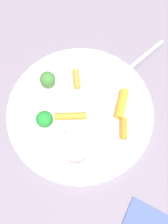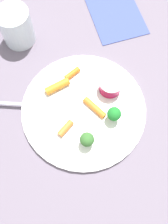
# 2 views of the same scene
# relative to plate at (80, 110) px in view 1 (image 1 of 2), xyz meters

# --- Properties ---
(ground_plane) EXTENTS (2.40, 2.40, 0.00)m
(ground_plane) POSITION_rel_plate_xyz_m (0.00, 0.00, -0.01)
(ground_plane) COLOR slate
(plate) EXTENTS (0.27, 0.27, 0.01)m
(plate) POSITION_rel_plate_xyz_m (0.00, 0.00, 0.00)
(plate) COLOR white
(plate) RESTS_ON ground_plane
(sauce_cup) EXTENTS (0.05, 0.05, 0.04)m
(sauce_cup) POSITION_rel_plate_xyz_m (0.02, -0.07, 0.02)
(sauce_cup) COLOR #9B0A38
(sauce_cup) RESTS_ON plate
(broccoli_floret_0) EXTENTS (0.03, 0.03, 0.04)m
(broccoli_floret_0) POSITION_rel_plate_xyz_m (-0.04, -0.05, 0.03)
(broccoli_floret_0) COLOR #8BB664
(broccoli_floret_0) RESTS_ON plate
(broccoli_floret_1) EXTENTS (0.03, 0.03, 0.04)m
(broccoli_floret_1) POSITION_rel_plate_xyz_m (-0.07, 0.02, 0.03)
(broccoli_floret_1) COLOR #87B456
(broccoli_floret_1) RESTS_ON plate
(carrot_stick_0) EXTENTS (0.02, 0.04, 0.01)m
(carrot_stick_0) POSITION_rel_plate_xyz_m (0.09, -0.01, 0.01)
(carrot_stick_0) COLOR orange
(carrot_stick_0) RESTS_ON plate
(carrot_stick_1) EXTENTS (0.06, 0.04, 0.01)m
(carrot_stick_1) POSITION_rel_plate_xyz_m (-0.01, -0.02, 0.01)
(carrot_stick_1) COLOR orange
(carrot_stick_1) RESTS_ON plate
(carrot_stick_2) EXTENTS (0.03, 0.04, 0.01)m
(carrot_stick_2) POSITION_rel_plate_xyz_m (-0.03, 0.05, 0.01)
(carrot_stick_2) COLOR orange
(carrot_stick_2) RESTS_ON plate
(carrot_stick_3) EXTENTS (0.02, 0.06, 0.02)m
(carrot_stick_3) POSITION_rel_plate_xyz_m (0.07, 0.04, 0.01)
(carrot_stick_3) COLOR orange
(carrot_stick_3) RESTS_ON plate
(fork) EXTENTS (0.08, 0.15, 0.00)m
(fork) POSITION_rel_plate_xyz_m (0.06, 0.13, 0.01)
(fork) COLOR #ACB4C1
(fork) RESTS_ON plate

